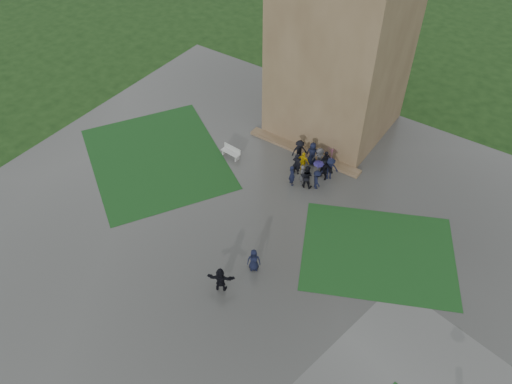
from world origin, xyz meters
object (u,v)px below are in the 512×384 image
Objects in this scene: tower at (346,13)px; pedestrian_near at (221,280)px; bench at (231,152)px; pedestrian_mid at (254,260)px.

tower is 19.34m from pedestrian_near.
pedestrian_mid reaches higher than bench.
pedestrian_near reaches higher than pedestrian_mid.
tower is at bearing 66.12° from bench.
pedestrian_mid is at bearing -78.83° from tower.
pedestrian_mid is 2.31m from pedestrian_near.
pedestrian_mid is at bearing -134.95° from pedestrian_near.
tower is 10.65× the size of pedestrian_near.
bench is 0.90× the size of pedestrian_near.
pedestrian_near is (2.29, -17.39, -8.13)m from tower.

